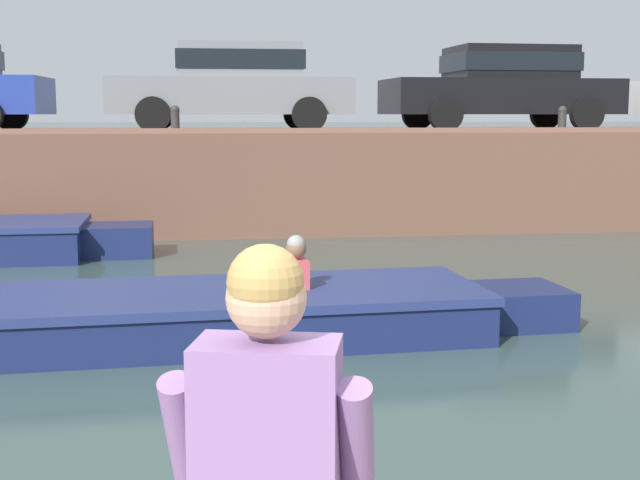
{
  "coord_description": "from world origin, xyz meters",
  "views": [
    {
      "loc": [
        -0.77,
        -2.72,
        2.03
      ],
      "look_at": [
        0.17,
        4.07,
        1.05
      ],
      "focal_mm": 50.0,
      "sensor_mm": 36.0,
      "label": 1
    }
  ],
  "objects_px": {
    "mooring_bollard_mid": "(175,118)",
    "mooring_bollard_east": "(562,118)",
    "car_left_inner_grey": "(234,83)",
    "person_seated_left": "(271,470)",
    "car_centre_black": "(503,85)",
    "motorboat_passing": "(244,313)"
  },
  "relations": [
    {
      "from": "car_left_inner_grey",
      "to": "car_centre_black",
      "type": "bearing_deg",
      "value": 0.03
    },
    {
      "from": "mooring_bollard_mid",
      "to": "mooring_bollard_east",
      "type": "height_order",
      "value": "same"
    },
    {
      "from": "motorboat_passing",
      "to": "mooring_bollard_east",
      "type": "relative_size",
      "value": 13.26
    },
    {
      "from": "motorboat_passing",
      "to": "car_left_inner_grey",
      "type": "height_order",
      "value": "car_left_inner_grey"
    },
    {
      "from": "mooring_bollard_east",
      "to": "car_left_inner_grey",
      "type": "bearing_deg",
      "value": 163.85
    },
    {
      "from": "motorboat_passing",
      "to": "mooring_bollard_east",
      "type": "distance_m",
      "value": 8.98
    },
    {
      "from": "car_left_inner_grey",
      "to": "mooring_bollard_mid",
      "type": "xyz_separation_m",
      "value": [
        -1.02,
        -1.59,
        -0.61
      ]
    },
    {
      "from": "mooring_bollard_east",
      "to": "mooring_bollard_mid",
      "type": "bearing_deg",
      "value": 180.0
    },
    {
      "from": "person_seated_left",
      "to": "mooring_bollard_east",
      "type": "bearing_deg",
      "value": 64.12
    },
    {
      "from": "motorboat_passing",
      "to": "car_centre_black",
      "type": "height_order",
      "value": "car_centre_black"
    },
    {
      "from": "mooring_bollard_mid",
      "to": "mooring_bollard_east",
      "type": "relative_size",
      "value": 1.0
    },
    {
      "from": "motorboat_passing",
      "to": "mooring_bollard_mid",
      "type": "xyz_separation_m",
      "value": [
        -0.72,
        6.64,
        1.73
      ]
    },
    {
      "from": "motorboat_passing",
      "to": "person_seated_left",
      "type": "distance_m",
      "value": 5.85
    },
    {
      "from": "mooring_bollard_east",
      "to": "person_seated_left",
      "type": "xyz_separation_m",
      "value": [
        -6.02,
        -12.42,
        -0.83
      ]
    },
    {
      "from": "mooring_bollard_mid",
      "to": "person_seated_left",
      "type": "relative_size",
      "value": 0.46
    },
    {
      "from": "motorboat_passing",
      "to": "mooring_bollard_east",
      "type": "xyz_separation_m",
      "value": [
        5.8,
        6.64,
        1.73
      ]
    },
    {
      "from": "car_centre_black",
      "to": "mooring_bollard_east",
      "type": "height_order",
      "value": "car_centre_black"
    },
    {
      "from": "mooring_bollard_mid",
      "to": "person_seated_left",
      "type": "bearing_deg",
      "value": -87.71
    },
    {
      "from": "mooring_bollard_east",
      "to": "person_seated_left",
      "type": "distance_m",
      "value": 13.83
    },
    {
      "from": "mooring_bollard_mid",
      "to": "person_seated_left",
      "type": "xyz_separation_m",
      "value": [
        0.5,
        -12.42,
        -0.83
      ]
    },
    {
      "from": "motorboat_passing",
      "to": "car_centre_black",
      "type": "xyz_separation_m",
      "value": [
        5.29,
        8.24,
        2.33
      ]
    },
    {
      "from": "car_left_inner_grey",
      "to": "person_seated_left",
      "type": "height_order",
      "value": "car_left_inner_grey"
    }
  ]
}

